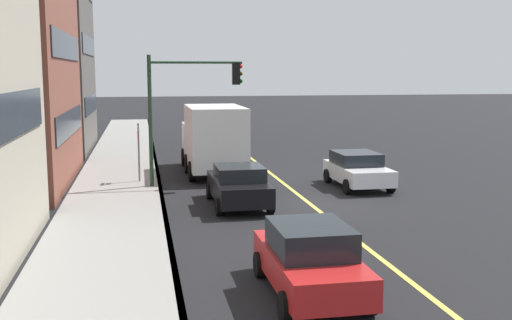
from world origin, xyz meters
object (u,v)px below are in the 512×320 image
car_red (310,259)px  car_white (358,169)px  car_black (239,185)px  truck_white (213,138)px  street_sign_post (139,148)px  traffic_light_mast (187,98)px

car_red → car_white: (11.59, -5.33, -0.03)m
car_black → car_red: (-8.96, -0.12, 0.03)m
car_white → truck_white: bearing=51.0°
car_red → truck_white: bearing=0.6°
car_red → car_white: car_red is taller
truck_white → car_black: bearing=-179.5°
truck_white → street_sign_post: truck_white is taller
car_black → car_white: bearing=-64.2°
car_white → truck_white: size_ratio=0.59×
truck_white → traffic_light_mast: bearing=156.6°
car_white → truck_white: 7.15m
car_black → car_red: size_ratio=1.07×
traffic_light_mast → street_sign_post: (1.20, 1.99, -2.19)m
car_white → car_black: bearing=115.8°
car_red → traffic_light_mast: 13.11m
car_black → traffic_light_mast: bearing=22.3°
truck_white → traffic_light_mast: 4.22m
street_sign_post → truck_white: bearing=-57.7°
car_black → traffic_light_mast: 5.00m
car_white → traffic_light_mast: (1.08, 6.97, 2.99)m
traffic_light_mast → car_white: bearing=-98.8°
car_black → truck_white: size_ratio=0.64×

